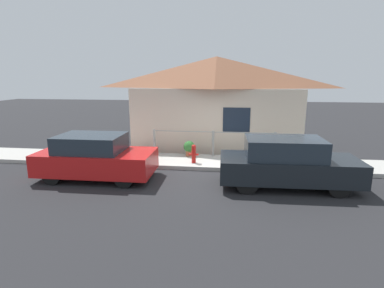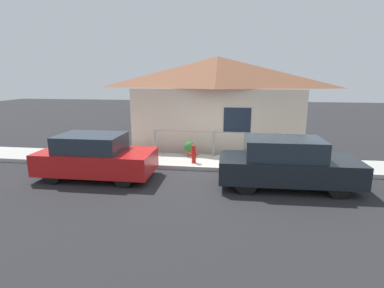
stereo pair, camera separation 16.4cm
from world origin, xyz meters
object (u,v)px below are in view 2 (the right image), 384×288
at_px(fire_hydrant, 194,153).
at_px(car_left, 95,157).
at_px(car_right, 286,164).
at_px(potted_plant_near_hydrant, 190,148).

bearing_deg(fire_hydrant, car_left, -150.49).
xyz_separation_m(car_right, fire_hydrant, (-3.02, 1.70, -0.24)).
relative_size(car_right, potted_plant_near_hydrant, 6.73).
bearing_deg(potted_plant_near_hydrant, car_right, -38.25).
bearing_deg(potted_plant_near_hydrant, fire_hydrant, -72.10).
bearing_deg(potted_plant_near_hydrant, car_left, -136.02).
bearing_deg(car_left, potted_plant_near_hydrant, 43.12).
relative_size(car_left, car_right, 0.91).
height_order(car_left, potted_plant_near_hydrant, car_left).
distance_m(car_left, car_right, 6.02).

